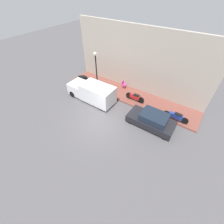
{
  "coord_description": "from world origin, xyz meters",
  "views": [
    {
      "loc": [
        -6.69,
        -5.86,
        9.41
      ],
      "look_at": [
        1.25,
        -0.43,
        0.6
      ],
      "focal_mm": 24.0,
      "sensor_mm": 36.0,
      "label": 1
    }
  ],
  "objects_px": {
    "delivery_van": "(92,92)",
    "cafe_chair": "(124,84)",
    "parked_car": "(152,120)",
    "motorcycle_black": "(84,79)",
    "motorcycle_blue": "(176,116)",
    "streetlamp": "(96,66)",
    "motorcycle_red": "(135,97)"
  },
  "relations": [
    {
      "from": "parked_car",
      "to": "motorcycle_blue",
      "type": "height_order",
      "value": "parked_car"
    },
    {
      "from": "delivery_van",
      "to": "motorcycle_blue",
      "type": "height_order",
      "value": "delivery_van"
    },
    {
      "from": "motorcycle_red",
      "to": "motorcycle_blue",
      "type": "height_order",
      "value": "motorcycle_blue"
    },
    {
      "from": "delivery_van",
      "to": "cafe_chair",
      "type": "height_order",
      "value": "delivery_van"
    },
    {
      "from": "cafe_chair",
      "to": "parked_car",
      "type": "bearing_deg",
      "value": -125.66
    },
    {
      "from": "motorcycle_red",
      "to": "streetlamp",
      "type": "relative_size",
      "value": 0.48
    },
    {
      "from": "motorcycle_black",
      "to": "delivery_van",
      "type": "bearing_deg",
      "value": -123.69
    },
    {
      "from": "motorcycle_black",
      "to": "motorcycle_red",
      "type": "xyz_separation_m",
      "value": [
        0.23,
        -6.55,
        -0.02
      ]
    },
    {
      "from": "parked_car",
      "to": "delivery_van",
      "type": "height_order",
      "value": "delivery_van"
    },
    {
      "from": "streetlamp",
      "to": "motorcycle_black",
      "type": "bearing_deg",
      "value": 82.07
    },
    {
      "from": "parked_car",
      "to": "delivery_van",
      "type": "relative_size",
      "value": 0.78
    },
    {
      "from": "delivery_van",
      "to": "motorcycle_black",
      "type": "bearing_deg",
      "value": 56.31
    },
    {
      "from": "parked_car",
      "to": "delivery_van",
      "type": "bearing_deg",
      "value": 90.33
    },
    {
      "from": "motorcycle_black",
      "to": "motorcycle_blue",
      "type": "bearing_deg",
      "value": -91.19
    },
    {
      "from": "delivery_van",
      "to": "motorcycle_red",
      "type": "xyz_separation_m",
      "value": [
        2.12,
        -3.7,
        -0.38
      ]
    },
    {
      "from": "delivery_van",
      "to": "motorcycle_red",
      "type": "relative_size",
      "value": 2.52
    },
    {
      "from": "parked_car",
      "to": "cafe_chair",
      "type": "xyz_separation_m",
      "value": [
        3.43,
        4.78,
        -0.02
      ]
    },
    {
      "from": "parked_car",
      "to": "cafe_chair",
      "type": "height_order",
      "value": "parked_car"
    },
    {
      "from": "motorcycle_black",
      "to": "motorcycle_red",
      "type": "bearing_deg",
      "value": -88.02
    },
    {
      "from": "motorcycle_black",
      "to": "motorcycle_blue",
      "type": "height_order",
      "value": "motorcycle_black"
    },
    {
      "from": "motorcycle_blue",
      "to": "cafe_chair",
      "type": "xyz_separation_m",
      "value": [
        1.79,
        6.28,
        0.04
      ]
    },
    {
      "from": "motorcycle_blue",
      "to": "streetlamp",
      "type": "distance_m",
      "value": 8.72
    },
    {
      "from": "parked_car",
      "to": "motorcycle_red",
      "type": "xyz_separation_m",
      "value": [
        2.08,
        2.65,
        -0.06
      ]
    },
    {
      "from": "cafe_chair",
      "to": "delivery_van",
      "type": "bearing_deg",
      "value": 155.54
    },
    {
      "from": "motorcycle_red",
      "to": "motorcycle_black",
      "type": "bearing_deg",
      "value": 91.98
    },
    {
      "from": "motorcycle_black",
      "to": "streetlamp",
      "type": "xyz_separation_m",
      "value": [
        -0.32,
        -2.29,
        2.29
      ]
    },
    {
      "from": "motorcycle_black",
      "to": "motorcycle_blue",
      "type": "xyz_separation_m",
      "value": [
        -0.22,
        -10.7,
        -0.01
      ]
    },
    {
      "from": "delivery_van",
      "to": "streetlamp",
      "type": "bearing_deg",
      "value": 19.37
    },
    {
      "from": "motorcycle_blue",
      "to": "cafe_chair",
      "type": "bearing_deg",
      "value": 74.07
    },
    {
      "from": "motorcycle_red",
      "to": "cafe_chair",
      "type": "distance_m",
      "value": 2.52
    },
    {
      "from": "parked_car",
      "to": "motorcycle_red",
      "type": "bearing_deg",
      "value": 51.82
    },
    {
      "from": "motorcycle_blue",
      "to": "delivery_van",
      "type": "bearing_deg",
      "value": 102.02
    }
  ]
}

